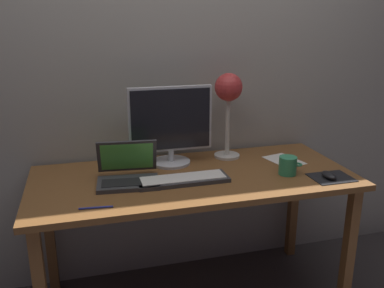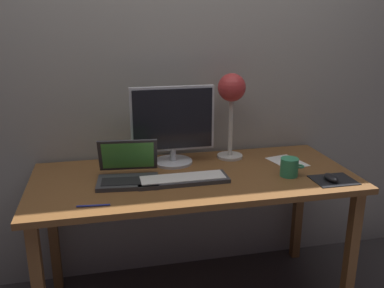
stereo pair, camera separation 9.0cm
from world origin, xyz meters
The scene contains 11 objects.
back_wall centered at (0.00, 0.40, 1.30)m, with size 4.80×0.06×2.60m, color #9E998E.
desk centered at (0.00, 0.00, 0.66)m, with size 1.60×0.70×0.74m.
monitor centered at (-0.07, 0.20, 0.96)m, with size 0.44×0.21×0.42m.
keyboard_main centered at (-0.07, -0.07, 0.75)m, with size 0.44×0.14×0.03m.
laptop centered at (-0.33, 0.01, 0.79)m, with size 0.31×0.28×0.19m.
desk_lamp centered at (0.26, 0.22, 1.10)m, with size 0.15×0.15×0.47m.
mousepad centered at (0.65, -0.21, 0.74)m, with size 0.20×0.16×0.00m, color black.
mouse centered at (0.63, -0.22, 0.76)m, with size 0.06×0.10×0.03m, color black.
coffee_mug centered at (0.46, -0.11, 0.79)m, with size 0.12×0.09×0.09m.
paper_sheet_near_mouse centered at (0.54, 0.08, 0.74)m, with size 0.15×0.21×0.00m, color white.
pen centered at (-0.49, -0.26, 0.74)m, with size 0.01×0.01×0.14m, color #2633A5.
Camera 1 is at (-0.52, -1.87, 1.50)m, focal length 38.81 mm.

